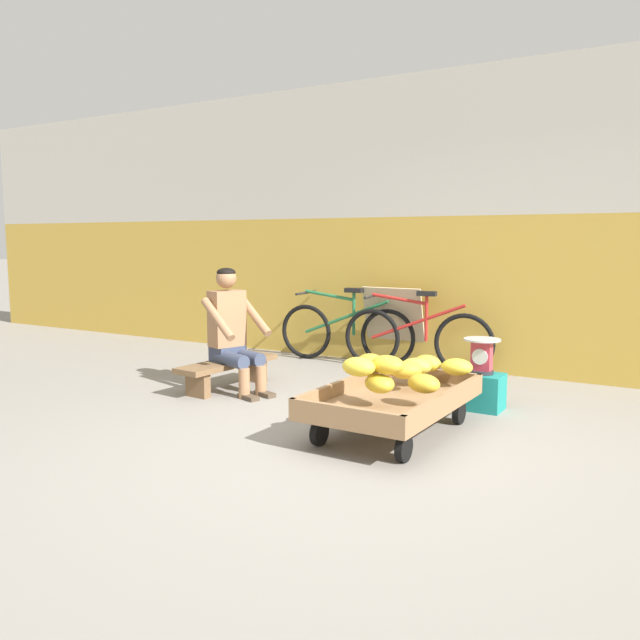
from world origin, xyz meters
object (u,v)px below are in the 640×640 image
object	(u,v)px
low_bench	(228,368)
vendor_seated	(232,330)
plastic_crate	(481,391)
bicycle_far_left	(416,338)
banana_cart	(393,402)
weighing_scale	(482,355)
bicycle_near_left	(345,332)
sign_board	(394,326)

from	to	relation	value
low_bench	vendor_seated	distance (m)	0.38
low_bench	vendor_seated	xyz separation A→B (m)	(0.08, -0.03, 0.37)
low_bench	plastic_crate	distance (m)	2.32
plastic_crate	bicycle_far_left	size ratio (longest dim) A/B	0.22
banana_cart	vendor_seated	size ratio (longest dim) A/B	1.28
vendor_seated	plastic_crate	distance (m)	2.28
vendor_seated	weighing_scale	xyz separation A→B (m)	(2.18, 0.51, -0.11)
plastic_crate	banana_cart	bearing A→B (deg)	-108.75
weighing_scale	bicycle_near_left	size ratio (longest dim) A/B	0.18
vendor_seated	bicycle_near_left	world-z (taller)	vendor_seated
bicycle_near_left	bicycle_far_left	world-z (taller)	same
banana_cart	plastic_crate	xyz separation A→B (m)	(0.34, 1.00, -0.09)
low_bench	banana_cart	bearing A→B (deg)	-14.89
vendor_seated	plastic_crate	bearing A→B (deg)	13.30
plastic_crate	bicycle_far_left	xyz separation A→B (m)	(-1.08, 1.25, 0.20)
vendor_seated	sign_board	bearing A→B (deg)	69.02
low_bench	weighing_scale	bearing A→B (deg)	12.14
plastic_crate	sign_board	bearing A→B (deg)	134.65
vendor_seated	bicycle_far_left	xyz separation A→B (m)	(1.10, 1.77, -0.21)
bicycle_far_left	banana_cart	bearing A→B (deg)	-71.72
weighing_scale	bicycle_far_left	bearing A→B (deg)	130.81
bicycle_near_left	sign_board	distance (m)	0.56
low_bench	bicycle_far_left	world-z (taller)	bicycle_far_left
bicycle_far_left	sign_board	world-z (taller)	sign_board
bicycle_near_left	bicycle_far_left	distance (m)	0.87
banana_cart	weighing_scale	world-z (taller)	weighing_scale
bicycle_far_left	sign_board	bearing A→B (deg)	150.90
bicycle_near_left	banana_cart	bearing A→B (deg)	-54.42
low_bench	plastic_crate	size ratio (longest dim) A/B	3.12
vendor_seated	sign_board	size ratio (longest dim) A/B	1.30
weighing_scale	banana_cart	bearing A→B (deg)	-108.77
low_bench	sign_board	size ratio (longest dim) A/B	1.28
vendor_seated	weighing_scale	size ratio (longest dim) A/B	3.80
plastic_crate	bicycle_far_left	world-z (taller)	bicycle_far_left
vendor_seated	bicycle_near_left	xyz separation A→B (m)	(0.23, 1.77, -0.21)
weighing_scale	vendor_seated	bearing A→B (deg)	-166.72
vendor_seated	sign_board	xyz separation A→B (m)	(0.75, 1.96, -0.13)
low_bench	vendor_seated	size ratio (longest dim) A/B	0.98
vendor_seated	bicycle_far_left	bearing A→B (deg)	58.22
weighing_scale	bicycle_far_left	distance (m)	1.66
low_bench	weighing_scale	distance (m)	2.33
bicycle_near_left	bicycle_far_left	bearing A→B (deg)	-0.19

